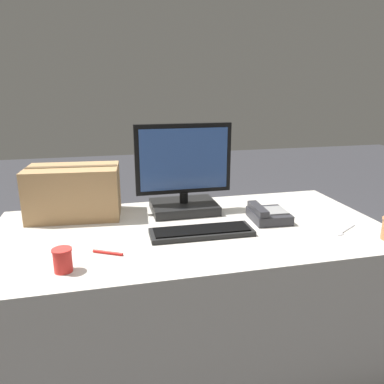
{
  "coord_description": "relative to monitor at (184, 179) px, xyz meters",
  "views": [
    {
      "loc": [
        -0.37,
        -1.57,
        1.36
      ],
      "look_at": [
        0.02,
        0.08,
        0.88
      ],
      "focal_mm": 35.0,
      "sensor_mm": 36.0,
      "label": 1
    }
  ],
  "objects": [
    {
      "name": "pen_marker",
      "position": [
        -0.4,
        -0.44,
        -0.17
      ],
      "size": [
        0.12,
        0.07,
        0.01
      ],
      "rotation": [
        0.0,
        0.0,
        5.78
      ],
      "color": "red",
      "rests_on": "office_desk"
    },
    {
      "name": "desk_phone",
      "position": [
        0.37,
        -0.23,
        -0.14
      ],
      "size": [
        0.18,
        0.21,
        0.08
      ],
      "rotation": [
        0.0,
        0.0,
        -0.06
      ],
      "color": "#2D2D33",
      "rests_on": "office_desk"
    },
    {
      "name": "cardboard_box",
      "position": [
        -0.55,
        0.05,
        -0.05
      ],
      "size": [
        0.46,
        0.3,
        0.26
      ],
      "rotation": [
        0.0,
        0.0,
        -0.09
      ],
      "color": "tan",
      "rests_on": "office_desk"
    },
    {
      "name": "keyboard",
      "position": [
        0.01,
        -0.33,
        -0.16
      ],
      "size": [
        0.46,
        0.16,
        0.03
      ],
      "rotation": [
        0.0,
        0.0,
        -0.02
      ],
      "color": "black",
      "rests_on": "office_desk"
    },
    {
      "name": "ground_plane",
      "position": [
        -0.02,
        -0.25,
        -0.9
      ],
      "size": [
        12.0,
        12.0,
        0.0
      ],
      "primitive_type": "plane",
      "color": "#38383D"
    },
    {
      "name": "paper_cup_left",
      "position": [
        -0.55,
        -0.54,
        -0.13
      ],
      "size": [
        0.07,
        0.07,
        0.09
      ],
      "color": "red",
      "rests_on": "office_desk"
    },
    {
      "name": "monitor",
      "position": [
        0.0,
        0.0,
        0.0
      ],
      "size": [
        0.49,
        0.25,
        0.46
      ],
      "color": "black",
      "rests_on": "office_desk"
    },
    {
      "name": "office_desk",
      "position": [
        -0.02,
        -0.25,
        -0.54
      ],
      "size": [
        1.8,
        0.9,
        0.73
      ],
      "color": "beige",
      "rests_on": "ground_plane"
    },
    {
      "name": "spoon",
      "position": [
        0.64,
        -0.45,
        -0.17
      ],
      "size": [
        0.16,
        0.11,
        0.0
      ],
      "rotation": [
        0.0,
        0.0,
        3.69
      ],
      "color": "#B2B2B7",
      "rests_on": "office_desk"
    }
  ]
}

